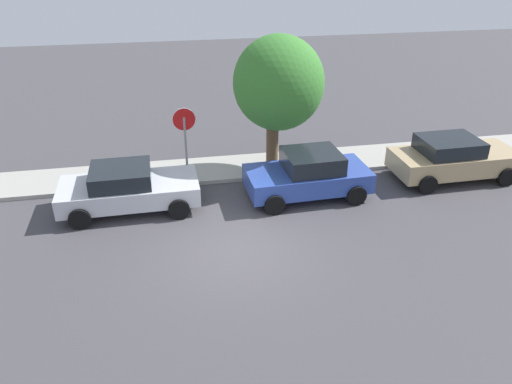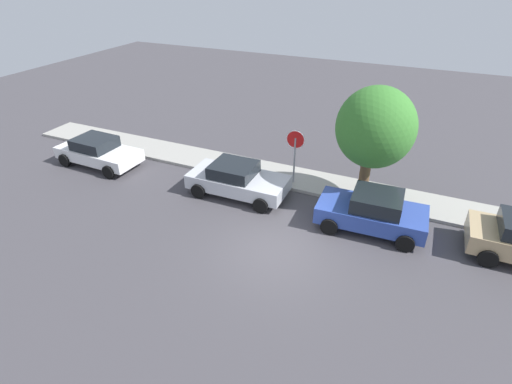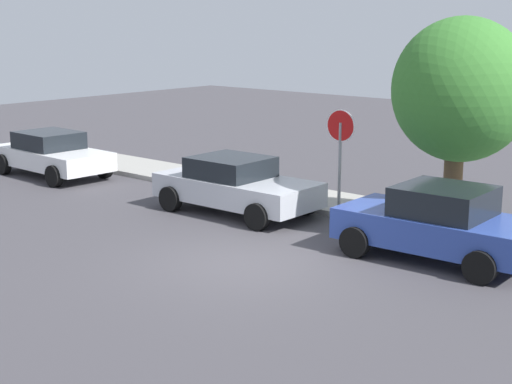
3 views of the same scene
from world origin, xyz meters
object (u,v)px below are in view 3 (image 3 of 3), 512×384
at_px(stop_sign, 340,142).
at_px(parked_car_silver, 236,185).
at_px(parked_car_white, 52,154).
at_px(street_tree_near_corner, 461,91).
at_px(parked_car_blue, 438,223).

distance_m(stop_sign, parked_car_silver, 2.81).
height_order(parked_car_silver, parked_car_white, parked_car_silver).
distance_m(parked_car_silver, parked_car_white, 7.47).
distance_m(stop_sign, parked_car_white, 9.66).
relative_size(stop_sign, parked_car_silver, 0.61).
xyz_separation_m(stop_sign, street_tree_near_corner, (3.18, -0.04, 1.45)).
distance_m(parked_car_blue, parked_car_white, 13.16).
relative_size(parked_car_silver, parked_car_blue, 1.06).
height_order(parked_car_silver, parked_car_blue, parked_car_blue).
bearing_deg(street_tree_near_corner, stop_sign, 179.24).
bearing_deg(parked_car_white, street_tree_near_corner, 8.73).
bearing_deg(stop_sign, parked_car_white, -168.14).
bearing_deg(parked_car_blue, street_tree_near_corner, 107.18).
height_order(parked_car_blue, street_tree_near_corner, street_tree_near_corner).
height_order(parked_car_silver, street_tree_near_corner, street_tree_near_corner).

